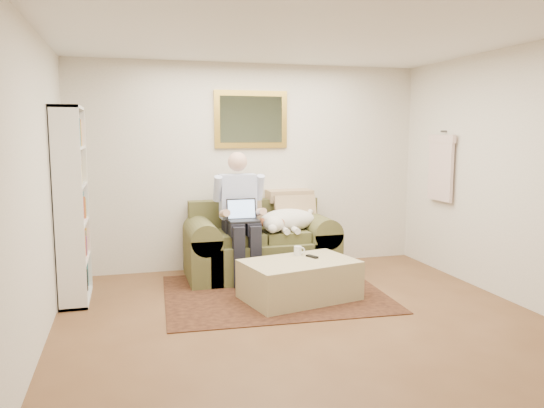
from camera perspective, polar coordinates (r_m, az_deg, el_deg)
name	(u,v)px	position (r m, az deg, el deg)	size (l,w,h in m)	color
room_shell	(305,182)	(4.77, 3.60, 2.42)	(4.51, 5.00, 2.61)	brown
rug	(274,293)	(5.83, 0.24, -9.58)	(2.33, 1.87, 0.01)	black
sofa	(260,250)	(6.50, -1.27, -4.99)	(1.79, 0.91, 1.08)	#4C4C28
seated_man	(241,217)	(6.20, -3.32, -1.44)	(0.59, 0.84, 1.51)	#8C98D8
laptop	(243,215)	(6.12, -3.19, -1.20)	(0.35, 0.28, 0.25)	black
sleeping_dog	(288,220)	(6.42, 1.70, -1.72)	(0.74, 0.46, 0.27)	white
ottoman	(299,280)	(5.60, 2.97, -8.16)	(1.14, 0.72, 0.41)	tan
coffee_mug	(298,251)	(5.78, 2.79, -5.04)	(0.08, 0.08, 0.10)	white
tv_remote	(312,257)	(5.69, 4.33, -5.65)	(0.05, 0.15, 0.02)	black
bookshelf	(72,205)	(5.81, -20.74, -0.10)	(0.28, 0.80, 2.00)	white
wall_mirror	(251,119)	(6.79, -2.27, 9.08)	(0.94, 0.04, 0.72)	gold
hanging_shirt	(441,164)	(6.85, 17.71, 4.11)	(0.06, 0.52, 0.90)	beige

